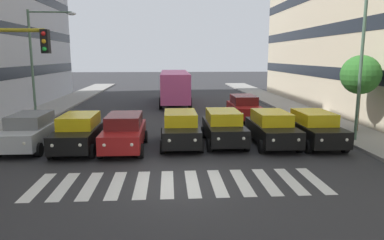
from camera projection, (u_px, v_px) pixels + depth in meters
The scene contains 14 objects.
ground_plane at pixel (180, 183), 12.67m from camera, with size 180.00×180.00×0.00m, color #2D2D30.
crosswalk_markings at pixel (180, 183), 12.67m from camera, with size 10.35×2.80×0.01m.
car_0 at pixel (314, 128), 17.98m from camera, with size 2.02×4.44×1.72m.
car_1 at pixel (272, 128), 17.96m from camera, with size 2.02×4.44×1.72m.
car_2 at pixel (224, 127), 18.23m from camera, with size 2.02×4.44×1.72m.
car_3 at pixel (180, 128), 17.90m from camera, with size 2.02×4.44×1.72m.
car_4 at pixel (124, 132), 17.09m from camera, with size 2.02×4.44×1.72m.
car_5 at pixel (79, 132), 17.04m from camera, with size 2.02×4.44×1.72m.
car_6 at pixel (30, 131), 17.31m from camera, with size 2.02×4.44×1.72m.
car_row2_0 at pixel (244, 107), 25.20m from camera, with size 2.02×4.44×1.72m.
bus_behind_traffic at pixel (175, 84), 33.71m from camera, with size 2.78×10.50×3.00m.
street_lamp_left at pixel (352, 46), 17.78m from camera, with size 3.39×0.28×7.95m.
street_lamp_right at pixel (39, 54), 23.44m from camera, with size 3.15×0.28×7.30m.
street_tree_1 at pixel (361, 75), 20.35m from camera, with size 2.24×2.24×4.40m.
Camera 1 is at (0.36, 12.07, 4.49)m, focal length 33.19 mm.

